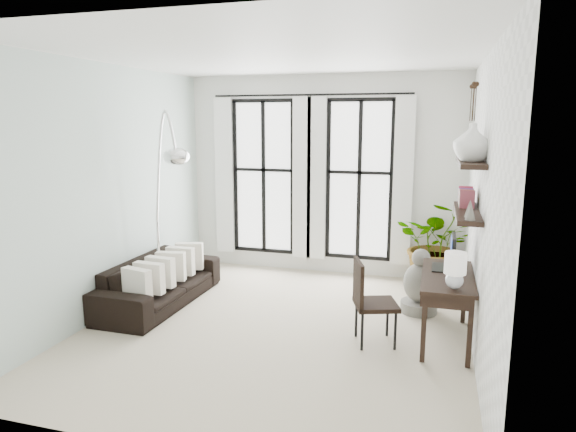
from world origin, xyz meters
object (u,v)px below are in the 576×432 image
at_px(buddha, 420,286).
at_px(arc_lamp, 167,175).
at_px(desk, 447,281).
at_px(desk_chair, 368,297).
at_px(sofa, 160,282).
at_px(plant, 438,244).

bearing_deg(buddha, arc_lamp, -170.54).
relative_size(desk, desk_chair, 1.38).
distance_m(desk, arc_lamp, 3.79).
distance_m(sofa, plant, 4.08).
height_order(plant, arc_lamp, arc_lamp).
xyz_separation_m(desk_chair, buddha, (0.53, 1.15, -0.19)).
bearing_deg(desk, plant, 92.73).
height_order(plant, desk_chair, plant).
bearing_deg(arc_lamp, desk_chair, -12.07).
xyz_separation_m(sofa, buddha, (3.43, 0.66, 0.05)).
height_order(sofa, desk, desk).
height_order(desk_chair, arc_lamp, arc_lamp).
bearing_deg(buddha, sofa, -169.13).
bearing_deg(sofa, plant, -62.96).
xyz_separation_m(desk, desk_chair, (-0.84, -0.25, -0.18)).
distance_m(sofa, arc_lamp, 1.47).
height_order(sofa, plant, plant).
relative_size(desk_chair, arc_lamp, 0.37).
relative_size(plant, buddha, 1.57).
bearing_deg(plant, sofa, -153.97).
bearing_deg(sofa, buddha, -78.13).
bearing_deg(desk_chair, buddha, 46.64).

